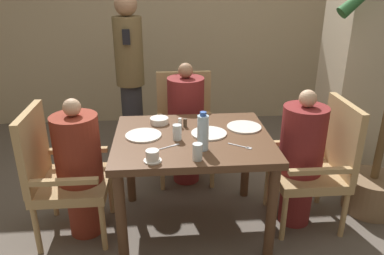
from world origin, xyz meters
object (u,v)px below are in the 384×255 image
at_px(plate_main_left, 209,133).
at_px(water_bottle, 203,132).
at_px(glass_tall_near, 197,152).
at_px(glass_tall_mid, 177,132).
at_px(diner_in_far_chair, 186,123).
at_px(plate_main_right, 143,135).
at_px(chair_far_side, 185,123).
at_px(chair_right_side, 319,161).
at_px(teacup_with_saucer, 152,156).
at_px(plate_dessert_center, 244,127).
at_px(standing_host, 130,73).
at_px(chair_left_side, 59,172).
at_px(diner_in_left_chair, 80,168).
at_px(diner_in_right_chair, 301,158).
at_px(bowl_small, 159,121).

xyz_separation_m(plate_main_left, water_bottle, (-0.07, -0.24, 0.11)).
xyz_separation_m(glass_tall_near, glass_tall_mid, (-0.11, 0.31, 0.00)).
bearing_deg(diner_in_far_chair, water_bottle, -86.94).
distance_m(plate_main_left, plate_main_right, 0.46).
height_order(plate_main_right, water_bottle, water_bottle).
height_order(plate_main_left, glass_tall_near, glass_tall_near).
relative_size(chair_far_side, chair_right_side, 1.00).
relative_size(plate_main_left, plate_main_right, 1.00).
bearing_deg(chair_right_side, plate_main_left, 177.71).
bearing_deg(diner_in_far_chair, teacup_with_saucer, -104.54).
bearing_deg(plate_dessert_center, chair_right_side, -13.14).
xyz_separation_m(standing_host, water_bottle, (0.56, -1.50, -0.02)).
relative_size(standing_host, glass_tall_near, 15.31).
xyz_separation_m(chair_left_side, diner_in_left_chair, (0.15, 0.00, 0.03)).
bearing_deg(standing_host, teacup_with_saucer, -81.62).
bearing_deg(diner_in_left_chair, chair_far_side, 46.74).
distance_m(standing_host, water_bottle, 1.61).
distance_m(teacup_with_saucer, glass_tall_mid, 0.35).
height_order(plate_main_right, glass_tall_near, glass_tall_near).
relative_size(chair_far_side, teacup_with_saucer, 8.67).
relative_size(chair_left_side, glass_tall_near, 8.99).
height_order(chair_left_side, diner_in_far_chair, diner_in_far_chair).
distance_m(teacup_with_saucer, glass_tall_near, 0.27).
bearing_deg(diner_in_far_chair, plate_dessert_center, -55.47).
relative_size(chair_right_side, glass_tall_near, 8.99).
xyz_separation_m(chair_right_side, plate_main_right, (-1.29, 0.04, 0.24)).
bearing_deg(water_bottle, diner_in_right_chair, 15.69).
bearing_deg(diner_in_right_chair, bowl_small, 165.33).
distance_m(chair_far_side, plate_main_left, 0.86).
bearing_deg(water_bottle, teacup_with_saucer, -156.47).
xyz_separation_m(chair_right_side, water_bottle, (-0.90, -0.21, 0.36)).
relative_size(diner_in_right_chair, bowl_small, 7.65).
height_order(chair_far_side, plate_dessert_center, chair_far_side).
height_order(diner_in_far_chair, standing_host, standing_host).
bearing_deg(bowl_small, glass_tall_near, -69.70).
bearing_deg(bowl_small, water_bottle, -59.75).
bearing_deg(chair_far_side, water_bottle, -87.36).
relative_size(diner_in_left_chair, diner_in_right_chair, 0.98).
height_order(chair_right_side, standing_host, standing_host).
xyz_separation_m(standing_host, teacup_with_saucer, (0.24, -1.64, -0.11)).
relative_size(chair_right_side, teacup_with_saucer, 8.67).
relative_size(plate_main_right, glass_tall_near, 2.36).
xyz_separation_m(chair_right_side, standing_host, (-1.47, 1.29, 0.38)).
bearing_deg(plate_main_left, diner_in_left_chair, -177.94).
height_order(plate_dessert_center, teacup_with_saucer, teacup_with_saucer).
distance_m(water_bottle, glass_tall_near, 0.17).
height_order(chair_left_side, bowl_small, chair_left_side).
distance_m(diner_in_far_chair, glass_tall_mid, 0.79).
xyz_separation_m(diner_in_left_chair, plate_main_right, (0.46, 0.04, 0.22)).
height_order(standing_host, glass_tall_near, standing_host).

